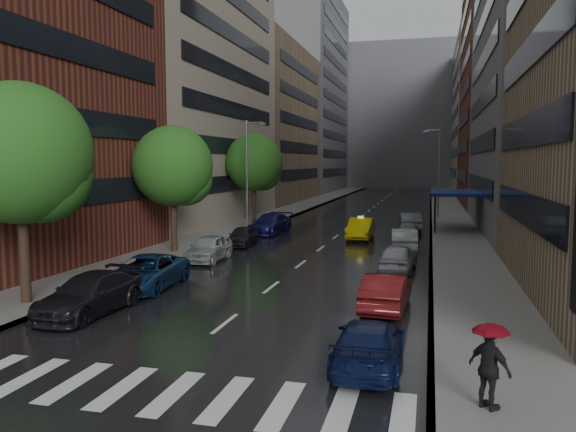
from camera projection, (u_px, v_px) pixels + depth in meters
The scene contains 18 objects.
ground at pixel (175, 362), 16.06m from camera, with size 220.00×220.00×0.00m, color gray.
road at pixel (367, 212), 64.30m from camera, with size 14.00×140.00×0.01m, color black.
sidewalk_left at pixel (291, 210), 66.50m from camera, with size 4.00×140.00×0.15m, color gray.
sidewalk_right at pixel (449, 213), 62.09m from camera, with size 4.00×140.00×0.15m, color gray.
crosswalk at pixel (148, 390), 14.08m from camera, with size 13.15×2.80×0.01m.
buildings_left at pixel (263, 85), 74.93m from camera, with size 8.00×108.00×38.00m.
buildings_right at pixel (504, 82), 65.65m from camera, with size 8.05×109.10×36.00m.
building_far at pixel (401, 117), 128.38m from camera, with size 40.00×14.00×32.00m, color slate.
tree_near at pixel (20, 154), 21.87m from camera, with size 5.55×5.55×8.84m.
tree_mid at pixel (173, 166), 34.85m from camera, with size 5.02×5.02×7.99m.
tree_far at pixel (254, 162), 50.83m from camera, with size 5.22×5.22×8.32m.
taxi at pixel (361, 229), 41.75m from camera, with size 1.66×4.76×1.57m, color yellow.
parked_cars_left at pixel (205, 250), 31.92m from camera, with size 2.87×30.06×1.60m.
parked_cars_right at pixel (400, 250), 31.90m from camera, with size 2.11×36.82×1.55m.
ped_red_umbrella at pixel (490, 358), 12.59m from camera, with size 1.12×1.09×2.01m.
street_lamp_left at pixel (248, 172), 46.43m from camera, with size 1.74×0.22×9.00m.
street_lamp_right at pixel (438, 170), 57.12m from camera, with size 1.74×0.22×9.00m.
awning at pixel (455, 193), 47.33m from camera, with size 4.00×8.00×3.12m.
Camera 1 is at (6.97, -14.31, 5.72)m, focal length 35.00 mm.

